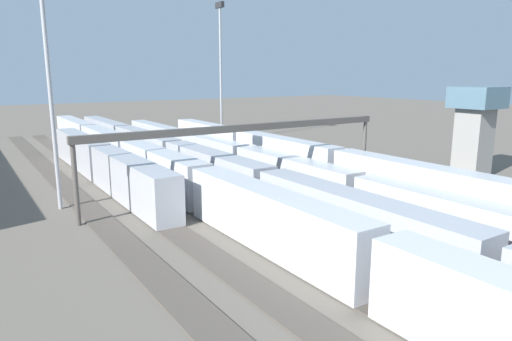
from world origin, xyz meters
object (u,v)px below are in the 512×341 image
train_on_track_2 (292,172)px  signal_gantry (248,133)px  light_mast_1 (47,54)px  control_tower (475,124)px  light_mast_0 (220,55)px  train_on_track_0 (414,178)px  train_on_track_5 (160,170)px  train_on_track_6 (102,163)px  train_on_track_1 (339,168)px  train_on_track_4 (213,172)px

train_on_track_2 → signal_gantry: size_ratio=3.00×
light_mast_1 → control_tower: 56.29m
train_on_track_2 → signal_gantry: (-1.06, 7.50, 5.73)m
light_mast_0 → train_on_track_0: bearing=176.5°
light_mast_1 → train_on_track_0: bearing=-114.8°
train_on_track_5 → train_on_track_6: (8.44, 5.00, 0.00)m
train_on_track_6 → light_mast_1: (-10.37, 7.48, 13.98)m
train_on_track_6 → light_mast_1: 18.95m
train_on_track_0 → train_on_track_6: bearing=47.3°
train_on_track_5 → light_mast_1: 18.84m
light_mast_1 → signal_gantry: (-7.02, -19.98, -8.87)m
train_on_track_0 → light_mast_1: size_ratio=3.50×
train_on_track_1 → signal_gantry: signal_gantry is taller
train_on_track_4 → control_tower: 38.27m
train_on_track_0 → light_mast_0: 56.81m
train_on_track_1 → train_on_track_5: 23.03m
light_mast_1 → control_tower: (-14.83, -53.53, -9.08)m
light_mast_0 → train_on_track_1: bearing=169.9°
train_on_track_4 → train_on_track_1: bearing=-113.5°
train_on_track_4 → light_mast_1: (2.98, 17.48, 14.00)m
light_mast_0 → train_on_track_6: bearing=128.6°
train_on_track_1 → light_mast_1: (9.49, 32.48, 13.99)m
train_on_track_0 → train_on_track_5: size_ratio=0.76×
train_on_track_0 → train_on_track_5: (19.25, 25.00, 0.55)m
train_on_track_0 → train_on_track_1: size_ratio=0.95×
train_on_track_5 → train_on_track_4: bearing=-134.5°
train_on_track_1 → light_mast_0: bearing=-10.1°
train_on_track_4 → signal_gantry: signal_gantry is taller
train_on_track_2 → train_on_track_5: size_ratio=1.00×
signal_gantry → control_tower: 34.45m
train_on_track_5 → light_mast_0: light_mast_0 is taller
train_on_track_4 → train_on_track_1: 16.35m
train_on_track_1 → signal_gantry: (2.47, 12.50, 5.12)m
train_on_track_4 → train_on_track_5: 7.01m
signal_gantry → train_on_track_6: bearing=35.7°
light_mast_1 → control_tower: light_mast_1 is taller
train_on_track_6 → light_mast_0: 45.47m
train_on_track_4 → train_on_track_6: same height
train_on_track_0 → train_on_track_4: size_ratio=0.76×
train_on_track_1 → control_tower: 22.27m
train_on_track_1 → light_mast_0: (46.43, -8.28, 15.97)m
train_on_track_4 → light_mast_1: light_mast_1 is taller
train_on_track_6 → control_tower: (-25.20, -46.05, 4.91)m
train_on_track_0 → light_mast_1: 43.78m
train_on_track_1 → train_on_track_2: (3.53, 5.00, -0.60)m
train_on_track_1 → train_on_track_5: bearing=60.3°
train_on_track_6 → signal_gantry: bearing=-144.3°
train_on_track_1 → train_on_track_5: size_ratio=0.80×
train_on_track_5 → control_tower: size_ratio=9.34×
train_on_track_2 → train_on_track_5: (7.89, 15.00, 0.61)m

